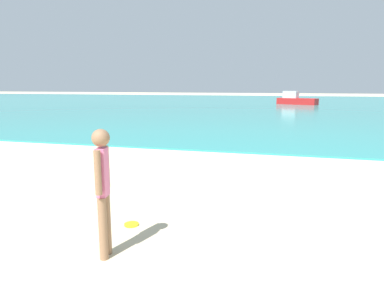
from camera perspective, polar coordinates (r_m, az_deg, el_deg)
The scene contains 4 objects.
water at distance 40.84m, azimuth 12.74°, elevation 6.71°, with size 160.00×60.00×0.06m, color teal.
person_standing at distance 4.40m, azimuth -14.93°, elevation -6.91°, with size 0.22×0.38×1.68m.
frisbee at distance 5.58m, azimuth -10.27°, elevation -13.32°, with size 0.23×0.23×0.03m, color yellow.
boat_far at distance 39.77m, azimuth 17.26°, elevation 7.21°, with size 4.54×3.03×1.48m.
Camera 1 is at (1.59, 4.23, 2.21)m, focal length 31.30 mm.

